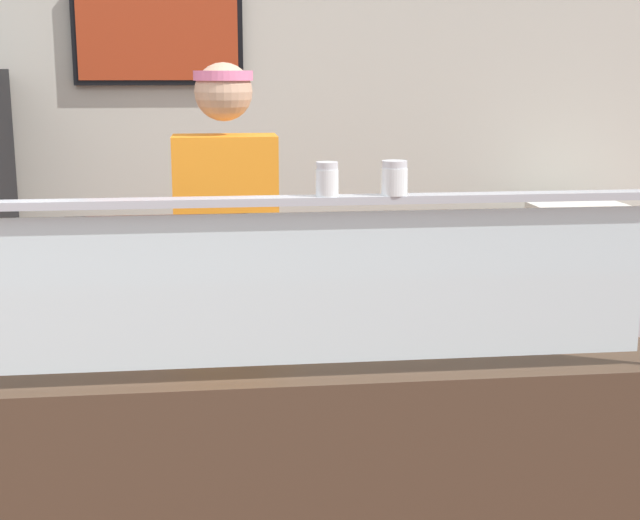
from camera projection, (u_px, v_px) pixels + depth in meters
name	position (u px, v px, depth m)	size (l,w,h in m)	color
shop_rear_unit	(262.00, 144.00, 4.61)	(6.38, 0.13, 2.70)	beige
serving_counter	(308.00, 489.00, 2.73)	(1.98, 0.78, 0.95)	#4C3828
sneeze_guard	(320.00, 266.00, 2.25)	(1.80, 0.06, 0.47)	#B2B5BC
pizza_tray	(248.00, 330.00, 2.67)	(0.43, 0.43, 0.04)	#9EA0A8
pizza_server	(262.00, 324.00, 2.65)	(0.07, 0.28, 0.01)	#ADAFB7
parmesan_shaker	(327.00, 181.00, 2.20)	(0.06, 0.06, 0.08)	white
pepper_flake_shaker	(394.00, 180.00, 2.22)	(0.07, 0.07, 0.09)	white
worker_figure	(229.00, 268.00, 3.34)	(0.41, 0.50, 1.76)	#23232D
prep_shelf	(582.00, 329.00, 4.51)	(0.70, 0.55, 0.89)	#B7BABF
pizza_box_stack	(588.00, 226.00, 4.40)	(0.49, 0.49, 0.18)	silver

